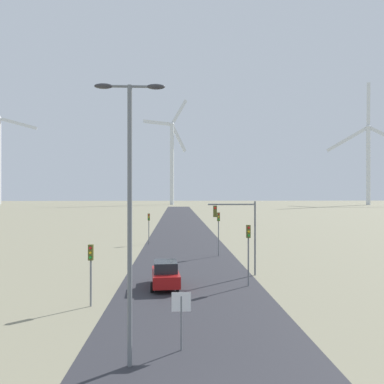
# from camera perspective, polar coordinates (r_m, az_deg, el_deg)

# --- Properties ---
(road_surface) EXTENTS (10.00, 240.00, 0.01)m
(road_surface) POSITION_cam_1_polar(r_m,az_deg,el_deg) (57.60, -1.38, -6.66)
(road_surface) COLOR #2D2D33
(road_surface) RESTS_ON ground
(streetlamp) EXTENTS (2.67, 0.32, 10.68)m
(streetlamp) POSITION_cam_1_polar(r_m,az_deg,el_deg) (14.32, -9.47, 0.00)
(streetlamp) COLOR slate
(streetlamp) RESTS_ON ground
(stop_sign_near) EXTENTS (0.81, 0.07, 2.42)m
(stop_sign_near) POSITION_cam_1_polar(r_m,az_deg,el_deg) (16.29, -1.65, -17.49)
(stop_sign_near) COLOR slate
(stop_sign_near) RESTS_ON ground
(traffic_light_post_near_left) EXTENTS (0.28, 0.33, 3.56)m
(traffic_light_post_near_left) POSITION_cam_1_polar(r_m,az_deg,el_deg) (22.68, -15.18, -10.12)
(traffic_light_post_near_left) COLOR slate
(traffic_light_post_near_left) RESTS_ON ground
(traffic_light_post_near_right) EXTENTS (0.28, 0.34, 4.29)m
(traffic_light_post_near_right) POSITION_cam_1_polar(r_m,az_deg,el_deg) (26.80, 8.59, -7.46)
(traffic_light_post_near_right) COLOR slate
(traffic_light_post_near_right) RESTS_ON ground
(traffic_light_post_mid_left) EXTENTS (0.28, 0.33, 3.91)m
(traffic_light_post_mid_left) POSITION_cam_1_polar(r_m,az_deg,el_deg) (48.22, -6.60, -4.51)
(traffic_light_post_mid_left) COLOR slate
(traffic_light_post_mid_left) RESTS_ON ground
(traffic_light_post_mid_right) EXTENTS (0.28, 0.34, 4.52)m
(traffic_light_post_mid_right) POSITION_cam_1_polar(r_m,az_deg,el_deg) (39.00, 4.06, -4.92)
(traffic_light_post_mid_right) COLOR slate
(traffic_light_post_mid_right) RESTS_ON ground
(traffic_light_mast_overhead) EXTENTS (3.83, 0.35, 5.89)m
(traffic_light_mast_overhead) POSITION_cam_1_polar(r_m,az_deg,el_deg) (29.99, 7.14, -4.73)
(traffic_light_mast_overhead) COLOR slate
(traffic_light_mast_overhead) RESTS_ON ground
(car_approaching) EXTENTS (2.10, 4.22, 1.83)m
(car_approaching) POSITION_cam_1_polar(r_m,az_deg,el_deg) (26.55, -4.06, -12.39)
(car_approaching) COLOR maroon
(car_approaching) RESTS_ON ground
(wind_turbine_left) EXTENTS (24.07, 11.42, 59.55)m
(wind_turbine_left) POSITION_cam_1_polar(r_m,az_deg,el_deg) (208.97, -3.08, 5.56)
(wind_turbine_left) COLOR silver
(wind_turbine_left) RESTS_ON ground
(wind_turbine_center) EXTENTS (39.17, 18.79, 66.74)m
(wind_turbine_center) POSITION_cam_1_polar(r_m,az_deg,el_deg) (225.98, 25.28, 5.13)
(wind_turbine_center) COLOR silver
(wind_turbine_center) RESTS_ON ground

